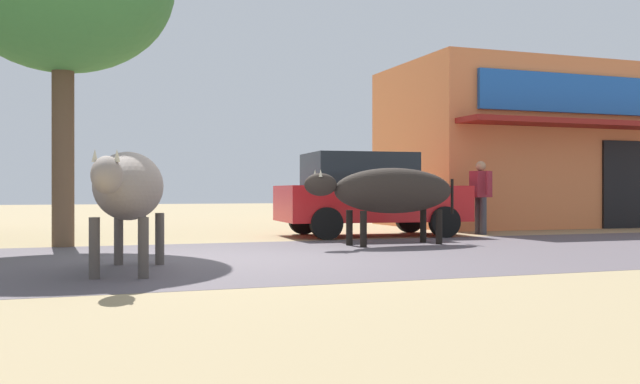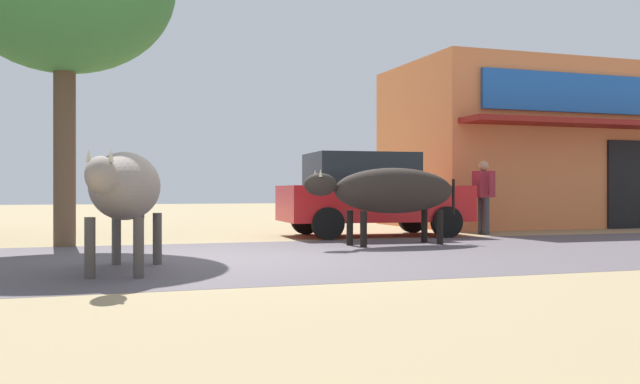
# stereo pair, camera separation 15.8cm
# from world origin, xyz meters

# --- Properties ---
(ground) EXTENTS (80.00, 80.00, 0.00)m
(ground) POSITION_xyz_m (0.00, 0.00, 0.00)
(ground) COLOR #95815C
(asphalt_road) EXTENTS (72.00, 5.68, 0.00)m
(asphalt_road) POSITION_xyz_m (0.00, 0.00, 0.00)
(asphalt_road) COLOR #51494F
(asphalt_road) RESTS_ON ground
(storefront_right_club) EXTENTS (6.99, 5.04, 4.05)m
(storefront_right_club) POSITION_xyz_m (9.46, 6.47, 2.03)
(storefront_right_club) COLOR #DD7B48
(storefront_right_club) RESTS_ON ground
(parked_hatchback_car) EXTENTS (3.75, 2.13, 1.64)m
(parked_hatchback_car) POSITION_xyz_m (3.73, 3.77, 0.84)
(parked_hatchback_car) COLOR red
(parked_hatchback_car) RESTS_ON ground
(cow_near_brown) EXTENTS (1.18, 2.68, 1.33)m
(cow_near_brown) POSITION_xyz_m (-1.26, -1.11, 0.94)
(cow_near_brown) COLOR gray
(cow_near_brown) RESTS_ON ground
(cow_far_dark) EXTENTS (2.86, 0.93, 1.28)m
(cow_far_dark) POSITION_xyz_m (3.17, 1.48, 0.89)
(cow_far_dark) COLOR #2A231E
(cow_far_dark) RESTS_ON ground
(pedestrian_by_shop) EXTENTS (0.44, 0.61, 1.51)m
(pedestrian_by_shop) POSITION_xyz_m (6.16, 3.49, 0.88)
(pedestrian_by_shop) COLOR #3F3F47
(pedestrian_by_shop) RESTS_ON ground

